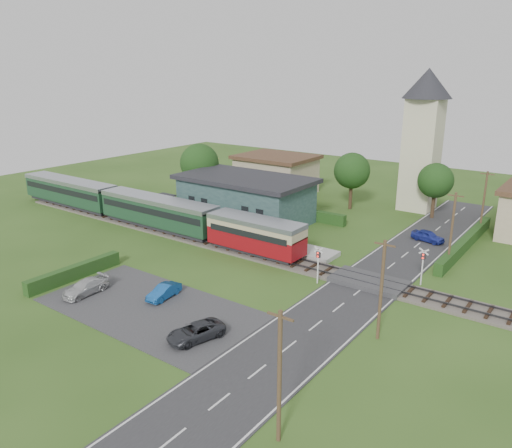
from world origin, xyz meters
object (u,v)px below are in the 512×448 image
Objects in this scene: car_park_dark at (196,332)px; pedestrian_far at (172,211)px; equipment_hut at (163,205)px; station_building at (245,198)px; crossing_signal_near at (318,260)px; church_tower at (424,130)px; pedestrian_near at (259,229)px; car_park_blue at (164,292)px; car_on_road at (428,236)px; train at (139,207)px; crossing_signal_far at (423,261)px; car_park_silver at (85,287)px; house_west at (276,174)px.

pedestrian_far is at bearing 155.72° from car_park_dark.
equipment_hut is 9.92m from station_building.
car_park_dark is 2.20× the size of pedestrian_far.
crossing_signal_near is (24.40, -5.61, 0.39)m from equipment_hut.
church_tower is at bearing -49.43° from pedestrian_far.
pedestrian_near is at bearing -111.73° from church_tower.
pedestrian_near is 0.97× the size of pedestrian_far.
equipment_hut is 22.32m from car_park_blue.
car_on_road is at bearing -65.84° from church_tower.
car_on_road is 0.87× the size of car_park_dark.
pedestrian_far is (-21.04, 18.57, 0.72)m from car_park_dark.
crossing_signal_far is at bearing 4.24° from train.
car_park_dark is at bearing -33.04° from car_park_blue.
car_park_dark is 28.07m from pedestrian_far.
crossing_signal_far is at bearing 38.45° from car_park_silver.
equipment_hut reaches higher than car_park_blue.
church_tower reaches higher than house_west.
train is at bearing -175.76° from crossing_signal_far.
train is (-0.64, -3.20, 0.43)m from equipment_hut.
equipment_hut is 1.41× the size of pedestrian_far.
car_park_silver is (2.50, -24.40, -2.04)m from station_building.
car_park_silver is at bearing -162.85° from car_park_dark.
church_tower is 5.08× the size of car_on_road.
car_park_silver is at bearing 102.30° from pedestrian_near.
house_west is 3.30× the size of crossing_signal_near.
train is 32.33m from crossing_signal_far.
station_building is 21.12m from car_on_road.
pedestrian_far is at bearing -138.27° from station_building.
crossing_signal_far reaches higher than pedestrian_near.
house_west is (-5.00, 14.01, 0.10)m from station_building.
equipment_hut reaches higher than car_on_road.
equipment_hut is at bearing -135.25° from church_tower.
car_park_blue is at bearing -136.69° from crossing_signal_far.
house_west is 2.75× the size of car_park_silver.
train is 10.86× the size of car_park_dark.
house_west reaches higher than station_building.
car_on_road is 1.97× the size of pedestrian_near.
equipment_hut is 0.16× the size of station_building.
station_building is at bearing -19.77° from pedestrian_near.
pedestrian_far is (-26.99, -10.68, 0.71)m from car_on_road.
car_park_blue is 15.81m from pedestrian_near.
equipment_hut is 31.61m from crossing_signal_far.
car_park_dark is at bearing -117.08° from crossing_signal_far.
car_park_silver is 12.00m from car_park_dark.
crossing_signal_far is (32.24, 2.39, -0.04)m from train.
church_tower is at bearing 110.02° from crossing_signal_far.
pedestrian_near is (-14.44, -10.38, 0.69)m from car_on_road.
car_park_dark is (12.00, -0.00, -0.02)m from car_park_silver.
pedestrian_near is at bearing 138.01° from car_on_road.
crossing_signal_far is 1.02× the size of car_park_blue.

